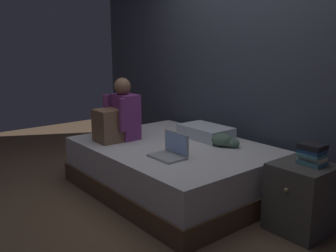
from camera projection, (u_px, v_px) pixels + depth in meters
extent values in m
plane|color=brown|center=(163.00, 204.00, 3.57)|extent=(8.00, 8.00, 0.00)
cube|color=#383D4C|center=(250.00, 57.00, 4.01)|extent=(5.60, 0.10, 2.70)
cube|color=brown|center=(174.00, 181.00, 3.89)|extent=(2.00, 1.50, 0.19)
cube|color=silver|center=(174.00, 158.00, 3.83)|extent=(1.96, 1.46, 0.29)
cube|color=#474442|center=(301.00, 198.00, 3.01)|extent=(0.44, 0.44, 0.56)
sphere|color=gray|center=(286.00, 190.00, 2.85)|extent=(0.04, 0.04, 0.04)
cube|color=#75337A|center=(126.00, 117.00, 4.00)|extent=(0.30, 0.20, 0.48)
sphere|color=brown|center=(122.00, 86.00, 3.91)|extent=(0.18, 0.18, 0.18)
cube|color=brown|center=(108.00, 126.00, 3.88)|extent=(0.26, 0.24, 0.34)
cylinder|color=#75337A|center=(106.00, 110.00, 4.02)|extent=(0.07, 0.07, 0.34)
cylinder|color=#75337A|center=(122.00, 115.00, 3.78)|extent=(0.07, 0.07, 0.34)
cube|color=#9EA0A5|center=(167.00, 157.00, 3.36)|extent=(0.32, 0.22, 0.02)
cube|color=#9EA0A5|center=(177.00, 143.00, 3.41)|extent=(0.32, 0.01, 0.20)
cube|color=#8CB2EA|center=(176.00, 143.00, 3.41)|extent=(0.29, 0.00, 0.18)
cube|color=silver|center=(206.00, 132.00, 4.06)|extent=(0.56, 0.36, 0.13)
cube|color=teal|center=(312.00, 162.00, 2.95)|extent=(0.19, 0.16, 0.03)
cube|color=beige|center=(312.00, 158.00, 2.95)|extent=(0.20, 0.12, 0.03)
cube|color=teal|center=(311.00, 155.00, 2.93)|extent=(0.18, 0.13, 0.02)
cube|color=#284C84|center=(312.00, 151.00, 2.94)|extent=(0.18, 0.15, 0.04)
cube|color=black|center=(313.00, 146.00, 2.93)|extent=(0.18, 0.16, 0.04)
ellipsoid|color=gray|center=(227.00, 142.00, 3.73)|extent=(0.16, 0.14, 0.09)
ellipsoid|color=#4C6B56|center=(232.00, 143.00, 3.70)|extent=(0.16, 0.13, 0.09)
ellipsoid|color=#4C6B56|center=(222.00, 140.00, 3.75)|extent=(0.23, 0.19, 0.13)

